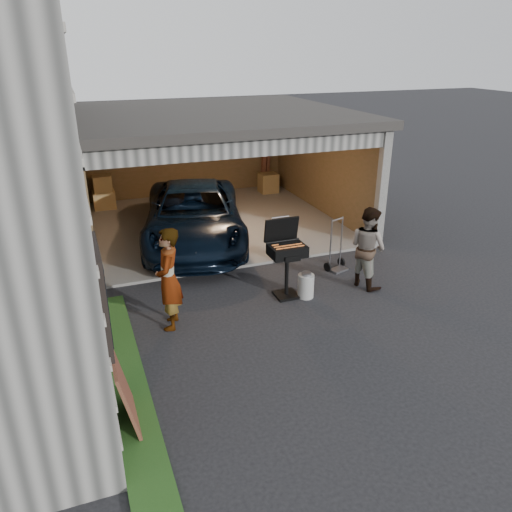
# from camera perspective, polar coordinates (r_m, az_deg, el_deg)

# --- Properties ---
(ground) EXTENTS (80.00, 80.00, 0.00)m
(ground) POSITION_cam_1_polar(r_m,az_deg,el_deg) (7.59, 3.37, -12.26)
(ground) COLOR black
(ground) RESTS_ON ground
(groundcover_strip) EXTENTS (0.50, 8.00, 0.06)m
(groundcover_strip) POSITION_cam_1_polar(r_m,az_deg,el_deg) (6.37, -12.76, -20.81)
(groundcover_strip) COLOR #193814
(groundcover_strip) RESTS_ON ground
(garage) EXTENTS (6.80, 6.30, 2.90)m
(garage) POSITION_cam_1_polar(r_m,az_deg,el_deg) (13.11, -5.61, 11.88)
(garage) COLOR #605E59
(garage) RESTS_ON ground
(minivan) EXTENTS (3.24, 5.16, 1.33)m
(minivan) POSITION_cam_1_polar(r_m,az_deg,el_deg) (11.73, -7.11, 4.38)
(minivan) COLOR black
(minivan) RESTS_ON ground
(woman) EXTENTS (0.59, 0.73, 1.74)m
(woman) POSITION_cam_1_polar(r_m,az_deg,el_deg) (8.22, -9.95, -2.62)
(woman) COLOR #C4E4F6
(woman) RESTS_ON ground
(man) EXTENTS (0.78, 0.90, 1.60)m
(man) POSITION_cam_1_polar(r_m,az_deg,el_deg) (9.79, 12.64, 0.98)
(man) COLOR #4A211D
(man) RESTS_ON ground
(bbq_grill) EXTENTS (0.66, 0.58, 1.47)m
(bbq_grill) POSITION_cam_1_polar(r_m,az_deg,el_deg) (9.13, 3.50, 0.39)
(bbq_grill) COLOR black
(bbq_grill) RESTS_ON ground
(propane_tank) EXTENTS (0.37, 0.37, 0.45)m
(propane_tank) POSITION_cam_1_polar(r_m,az_deg,el_deg) (9.37, 5.72, -3.42)
(propane_tank) COLOR #B1B2AD
(propane_tank) RESTS_ON ground
(plywood_panel) EXTENTS (0.24, 0.87, 0.96)m
(plywood_panel) POSITION_cam_1_polar(r_m,az_deg,el_deg) (6.50, -14.71, -14.75)
(plywood_panel) COLOR #582A1E
(plywood_panel) RESTS_ON ground
(hand_truck) EXTENTS (0.50, 0.44, 1.13)m
(hand_truck) POSITION_cam_1_polar(r_m,az_deg,el_deg) (10.59, 9.19, -0.44)
(hand_truck) COLOR gray
(hand_truck) RESTS_ON ground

